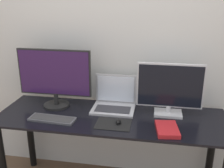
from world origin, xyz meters
TOP-DOWN VIEW (x-y plane):
  - wall_back at (0.00, 0.67)m, footprint 7.00×0.05m
  - desk at (0.00, 0.30)m, footprint 1.82×0.61m
  - monitor_left at (-0.50, 0.42)m, footprint 0.62×0.22m
  - monitor_right at (0.45, 0.42)m, footprint 0.51×0.15m
  - laptop at (0.00, 0.47)m, footprint 0.35×0.27m
  - keyboard at (-0.43, 0.16)m, footprint 0.37×0.14m
  - mousepad at (0.04, 0.18)m, footprint 0.26×0.20m
  - mouse at (0.08, 0.19)m, footprint 0.04×0.06m
  - book at (0.43, 0.14)m, footprint 0.18×0.24m

SIDE VIEW (x-z plane):
  - desk at x=0.00m, z-range 0.22..0.96m
  - mousepad at x=0.04m, z-range 0.74..0.74m
  - keyboard at x=-0.43m, z-range 0.74..0.75m
  - book at x=0.43m, z-range 0.74..0.77m
  - mouse at x=0.08m, z-range 0.74..0.77m
  - laptop at x=0.00m, z-range 0.67..0.94m
  - monitor_right at x=0.45m, z-range 0.74..1.16m
  - monitor_left at x=-0.50m, z-range 0.75..1.25m
  - wall_back at x=0.00m, z-range 0.00..2.50m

